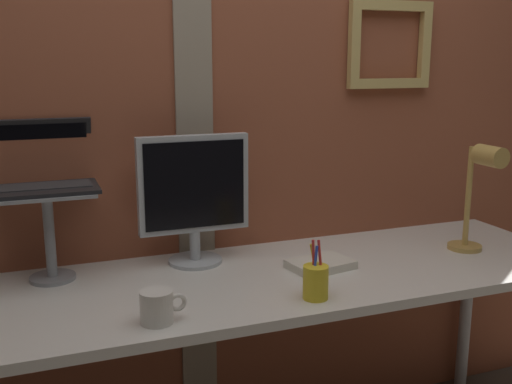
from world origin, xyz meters
name	(u,v)px	position (x,y,z in m)	size (l,w,h in m)	color
brick_wall_back	(223,121)	(0.00, 0.48, 1.20)	(3.17, 0.16, 2.40)	brown
desk	(267,296)	(0.02, 0.10, 0.68)	(2.18, 0.65, 0.75)	silver
monitor	(194,191)	(-0.16, 0.30, 0.99)	(0.37, 0.18, 0.43)	#ADB2B7
laptop_stand	(48,221)	(-0.62, 0.30, 0.93)	(0.28, 0.22, 0.28)	gray
laptop	(44,168)	(-0.62, 0.37, 1.09)	(0.31, 0.28, 0.21)	black
desk_lamp	(480,187)	(0.78, 0.04, 0.99)	(0.12, 0.20, 0.39)	tan
pen_cup	(316,281)	(0.08, -0.13, 0.80)	(0.07, 0.07, 0.17)	yellow
coffee_mug	(158,307)	(-0.38, -0.13, 0.79)	(0.12, 0.09, 0.09)	silver
paper_clutter_stack	(321,264)	(0.21, 0.10, 0.76)	(0.20, 0.14, 0.03)	silver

